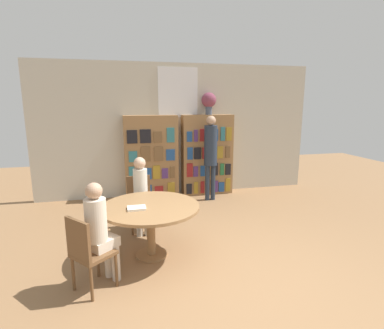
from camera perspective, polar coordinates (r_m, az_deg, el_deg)
ground_plane at (r=3.85m, az=9.36°, el=-22.03°), size 16.00×16.00×0.00m
wall_back at (r=6.98m, az=-2.67°, el=6.57°), size 6.40×0.07×3.00m
bookshelf_left at (r=6.77m, az=-7.73°, el=1.37°), size 1.18×0.34×1.86m
bookshelf_right at (r=7.02m, az=2.91°, el=1.82°), size 1.18×0.34×1.86m
flower_vase at (r=6.93m, az=3.22°, el=11.98°), size 0.33×0.33×0.50m
reading_table at (r=4.21m, az=-7.93°, el=-9.09°), size 1.36×1.36×0.74m
chair_near_camera at (r=3.67m, az=-19.31°, el=-15.21°), size 0.56×0.56×0.90m
chair_left_side at (r=5.20m, az=-9.91°, el=-6.63°), size 0.43×0.43×0.90m
seated_reader_left at (r=4.97m, az=-9.68°, el=-5.00°), size 0.25×0.36×1.27m
seated_reader_right at (r=3.67m, az=-17.16°, el=-11.45°), size 0.40×0.39×1.26m
librarian_standing at (r=6.49m, az=3.57°, el=2.88°), size 0.28×0.55×1.86m
open_book_on_table at (r=4.06m, az=-10.50°, el=-8.17°), size 0.24×0.18×0.03m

